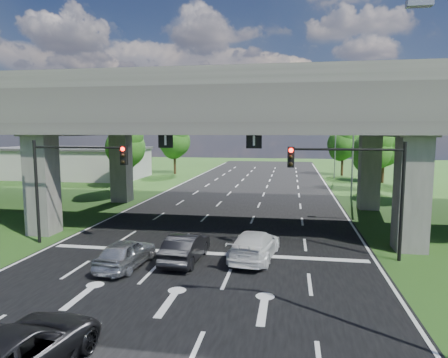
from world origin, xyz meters
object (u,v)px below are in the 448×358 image
(signal_right, at_px, (358,178))
(car_silver, at_px, (126,253))
(streetlight_far, at_px, (349,138))
(car_white, at_px, (255,245))
(signal_left, at_px, (70,173))
(car_trailing, at_px, (20,352))
(streetlight_beyond, at_px, (333,136))
(car_dark, at_px, (186,248))

(signal_right, height_order, car_silver, signal_right)
(streetlight_far, distance_m, car_white, 22.82)
(signal_left, bearing_deg, car_trailing, -65.53)
(streetlight_beyond, distance_m, car_trailing, 49.78)
(car_white, bearing_deg, signal_left, 2.11)
(signal_right, bearing_deg, signal_left, 180.00)
(signal_right, relative_size, streetlight_far, 0.60)
(car_white, bearing_deg, streetlight_beyond, -94.02)
(car_dark, relative_size, car_trailing, 0.84)
(signal_left, relative_size, car_silver, 1.49)
(signal_right, bearing_deg, car_dark, -167.09)
(signal_left, bearing_deg, streetlight_far, 48.22)
(signal_right, bearing_deg, car_silver, -163.54)
(signal_left, bearing_deg, signal_right, 0.00)
(car_trailing, bearing_deg, car_dark, -94.16)
(signal_right, distance_m, car_white, 6.19)
(signal_right, xyz_separation_m, streetlight_far, (2.27, 20.06, 1.66))
(car_silver, bearing_deg, signal_right, -159.02)
(streetlight_beyond, xyz_separation_m, car_dark, (-10.70, -37.99, -5.12))
(streetlight_far, height_order, streetlight_beyond, same)
(streetlight_far, xyz_separation_m, streetlight_beyond, (0.00, 16.00, 0.00))
(streetlight_far, height_order, car_dark, streetlight_far)
(car_dark, bearing_deg, streetlight_beyond, -103.52)
(streetlight_far, distance_m, car_trailing, 34.65)
(car_silver, xyz_separation_m, car_dark, (2.58, 1.32, 0.01))
(streetlight_beyond, xyz_separation_m, car_white, (-7.34, -37.00, -5.10))
(streetlight_beyond, distance_m, car_silver, 41.81)
(car_trailing, bearing_deg, streetlight_far, -105.13)
(car_dark, xyz_separation_m, car_trailing, (-1.83, -9.91, 0.00))
(car_silver, bearing_deg, car_dark, -148.38)
(car_silver, xyz_separation_m, car_trailing, (0.75, -8.59, 0.02))
(car_silver, distance_m, car_dark, 2.90)
(streetlight_beyond, bearing_deg, car_trailing, -104.66)
(signal_left, distance_m, car_white, 11.17)
(car_white, distance_m, car_trailing, 12.08)
(signal_left, bearing_deg, car_white, -5.09)
(streetlight_far, xyz_separation_m, car_silver, (-13.28, -23.31, -5.13))
(signal_right, xyz_separation_m, signal_left, (-15.65, 0.00, 0.00))
(streetlight_beyond, bearing_deg, signal_left, -116.43)
(streetlight_far, relative_size, car_trailing, 1.97)
(signal_right, distance_m, car_dark, 9.31)
(signal_right, bearing_deg, streetlight_far, 83.53)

